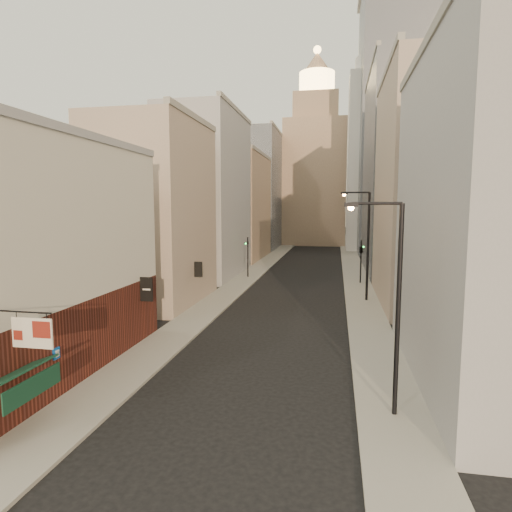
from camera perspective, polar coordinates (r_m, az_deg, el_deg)
The scene contains 17 objects.
sidewalk_left at distance 66.41m, azimuth 1.42°, elevation -0.85°, with size 3.00×140.00×0.15m, color gray.
sidewalk_right at distance 65.62m, azimuth 12.70°, elevation -1.10°, with size 3.00×140.00×0.15m, color gray.
near_building_left at distance 24.36m, azimuth -27.49°, elevation -0.27°, with size 8.30×23.04×12.30m.
left_bldg_beige at distance 39.43m, azimuth -13.42°, elevation 5.49°, with size 8.00×12.00×16.00m, color #A08E7E.
left_bldg_grey at distance 54.45m, azimuth -6.56°, elevation 7.96°, with size 8.00×16.00×20.00m, color #999A9E.
left_bldg_tan at distance 71.83m, azimuth -2.28°, elevation 6.44°, with size 8.00×18.00×17.00m, color #967960.
left_bldg_wingrid at distance 91.50m, azimuth 0.54°, elevation 8.65°, with size 8.00×20.00×24.00m, color gray.
right_bldg_grey at distance 23.43m, azimuth 30.62°, elevation 4.18°, with size 8.00×16.00×16.00m, color #999A9E.
right_bldg_beige at distance 40.83m, azimuth 22.11°, elevation 8.03°, with size 8.00×16.00×20.00m, color #A08E7E.
right_bldg_wingrid at distance 60.71m, azimuth 18.46°, elevation 10.35°, with size 8.00×20.00×26.00m, color gray.
highrise at distance 90.74m, azimuth 20.20°, elevation 16.97°, with size 21.00×23.00×51.20m.
clock_tower at distance 102.54m, azimuth 7.94°, elevation 11.51°, with size 14.00×14.00×44.90m.
white_tower at distance 88.79m, azimuth 14.79°, elevation 12.78°, with size 8.00×8.00×41.50m.
streetlamp_near at distance 17.97m, azimuth 17.77°, elevation -5.23°, with size 2.31×0.23×8.80m.
streetlamp_mid at distance 39.81m, azimuth 14.36°, elevation 2.15°, with size 2.61×0.26×9.97m.
traffic_light_left at distance 51.94m, azimuth -1.10°, elevation 0.99°, with size 0.58×0.49×5.00m.
traffic_light_right at distance 49.08m, azimuth 13.85°, elevation 0.84°, with size 0.73×0.73×5.00m.
Camera 1 is at (4.02, -10.02, 8.58)m, focal length 30.00 mm.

